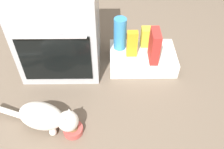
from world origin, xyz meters
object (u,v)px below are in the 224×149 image
at_px(oven, 59,27).
at_px(juice_carton, 132,44).
at_px(cereal_box, 154,46).
at_px(pantry_cabinet, 142,58).
at_px(food_bowl, 73,129).
at_px(water_bottle, 120,34).
at_px(cat, 46,117).
at_px(snack_bag, 148,37).

distance_m(oven, juice_carton, 0.63).
bearing_deg(cereal_box, pantry_cabinet, 130.02).
xyz_separation_m(pantry_cabinet, food_bowl, (-0.56, -0.72, -0.04)).
distance_m(food_bowl, juice_carton, 0.86).
bearing_deg(pantry_cabinet, food_bowl, -128.02).
relative_size(oven, pantry_cabinet, 1.31).
relative_size(cereal_box, juice_carton, 1.17).
height_order(cereal_box, juice_carton, cereal_box).
bearing_deg(juice_carton, water_bottle, 134.06).
bearing_deg(water_bottle, oven, -176.27).
relative_size(pantry_cabinet, food_bowl, 4.16).
bearing_deg(cereal_box, juice_carton, 161.97).
bearing_deg(water_bottle, pantry_cabinet, -19.80).
relative_size(cat, water_bottle, 2.28).
bearing_deg(water_bottle, snack_bag, 7.65).
xyz_separation_m(cat, juice_carton, (0.64, 0.64, 0.14)).
xyz_separation_m(food_bowl, snack_bag, (0.61, 0.83, 0.20)).
bearing_deg(oven, pantry_cabinet, -3.30).
bearing_deg(snack_bag, cat, -135.73).
distance_m(pantry_cabinet, snack_bag, 0.20).
distance_m(snack_bag, water_bottle, 0.26).
xyz_separation_m(oven, snack_bag, (0.76, 0.07, -0.15)).
xyz_separation_m(oven, food_bowl, (0.15, -0.76, -0.35)).
bearing_deg(juice_carton, cat, -135.17).
relative_size(food_bowl, water_bottle, 0.47).
bearing_deg(water_bottle, cereal_box, -29.99).
distance_m(cat, cereal_box, 1.02).
distance_m(food_bowl, snack_bag, 1.05).
xyz_separation_m(cat, water_bottle, (0.54, 0.74, 0.17)).
distance_m(juice_carton, water_bottle, 0.15).
height_order(snack_bag, water_bottle, water_bottle).
relative_size(food_bowl, cereal_box, 0.50).
height_order(snack_bag, juice_carton, juice_carton).
height_order(pantry_cabinet, juice_carton, juice_carton).
height_order(cat, juice_carton, juice_carton).
bearing_deg(juice_carton, oven, 173.47).
height_order(cat, cereal_box, cereal_box).
bearing_deg(food_bowl, oven, 101.44).
distance_m(cat, snack_bag, 1.12).
bearing_deg(cat, water_bottle, 69.25).
relative_size(cat, cereal_box, 2.44).
bearing_deg(pantry_cabinet, water_bottle, 160.20).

